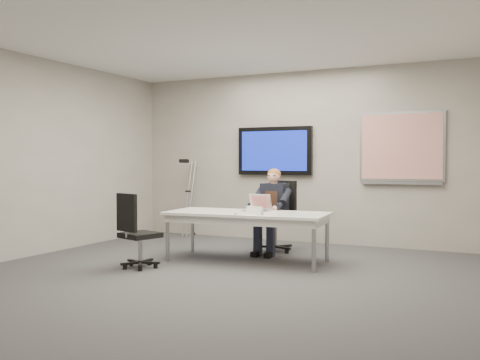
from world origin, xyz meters
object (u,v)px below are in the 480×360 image
at_px(office_chair_near, 137,245).
at_px(laptop, 258,207).
at_px(conference_table, 247,218).
at_px(seated_person, 270,220).
at_px(office_chair_far, 277,229).

bearing_deg(office_chair_near, laptop, -114.45).
height_order(conference_table, seated_person, seated_person).
bearing_deg(conference_table, laptop, 65.32).
relative_size(conference_table, laptop, 6.42).
distance_m(conference_table, office_chair_far, 0.94).
bearing_deg(laptop, office_chair_far, 95.82).
bearing_deg(office_chair_far, laptop, -71.07).
relative_size(office_chair_near, laptop, 2.74).
bearing_deg(conference_table, office_chair_far, 81.33).
distance_m(office_chair_far, seated_person, 0.29).
bearing_deg(office_chair_far, conference_table, -75.75).
bearing_deg(office_chair_far, seated_person, -75.04).
xyz_separation_m(office_chair_near, laptop, (1.10, 1.21, 0.42)).
distance_m(office_chair_near, laptop, 1.68).
height_order(conference_table, office_chair_far, office_chair_far).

